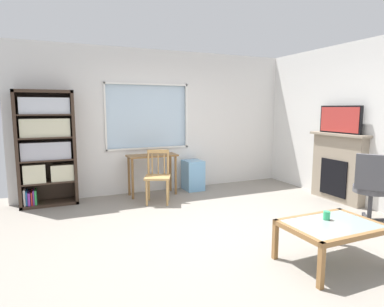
{
  "coord_description": "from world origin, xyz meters",
  "views": [
    {
      "loc": [
        -1.99,
        -3.56,
        1.62
      ],
      "look_at": [
        -0.07,
        0.81,
        0.95
      ],
      "focal_mm": 30.5,
      "sensor_mm": 36.0,
      "label": 1
    }
  ],
  "objects_px": {
    "wooden_chair": "(158,176)",
    "fireplace": "(338,167)",
    "bookshelf": "(46,145)",
    "desk_under_window": "(152,163)",
    "tv": "(340,120)",
    "office_chair": "(371,185)",
    "sippy_cup": "(327,215)",
    "coffee_table": "(332,229)",
    "plastic_drawer_unit": "(193,175)"
  },
  "relations": [
    {
      "from": "wooden_chair",
      "to": "fireplace",
      "type": "height_order",
      "value": "fireplace"
    },
    {
      "from": "bookshelf",
      "to": "wooden_chair",
      "type": "distance_m",
      "value": 1.9
    },
    {
      "from": "desk_under_window",
      "to": "bookshelf",
      "type": "bearing_deg",
      "value": 176.57
    },
    {
      "from": "desk_under_window",
      "to": "fireplace",
      "type": "height_order",
      "value": "fireplace"
    },
    {
      "from": "tv",
      "to": "wooden_chair",
      "type": "bearing_deg",
      "value": 158.55
    },
    {
      "from": "office_chair",
      "to": "wooden_chair",
      "type": "bearing_deg",
      "value": 137.45
    },
    {
      "from": "bookshelf",
      "to": "sippy_cup",
      "type": "height_order",
      "value": "bookshelf"
    },
    {
      "from": "fireplace",
      "to": "tv",
      "type": "xyz_separation_m",
      "value": [
        -0.02,
        0.0,
        0.82
      ]
    },
    {
      "from": "coffee_table",
      "to": "bookshelf",
      "type": "bearing_deg",
      "value": 127.64
    },
    {
      "from": "bookshelf",
      "to": "desk_under_window",
      "type": "height_order",
      "value": "bookshelf"
    },
    {
      "from": "bookshelf",
      "to": "plastic_drawer_unit",
      "type": "relative_size",
      "value": 3.22
    },
    {
      "from": "bookshelf",
      "to": "sippy_cup",
      "type": "relative_size",
      "value": 21.11
    },
    {
      "from": "office_chair",
      "to": "sippy_cup",
      "type": "xyz_separation_m",
      "value": [
        -1.38,
        -0.55,
        -0.07
      ]
    },
    {
      "from": "tv",
      "to": "fireplace",
      "type": "bearing_deg",
      "value": 0.0
    },
    {
      "from": "tv",
      "to": "office_chair",
      "type": "xyz_separation_m",
      "value": [
        -0.51,
        -1.05,
        -0.86
      ]
    },
    {
      "from": "desk_under_window",
      "to": "coffee_table",
      "type": "relative_size",
      "value": 0.94
    },
    {
      "from": "fireplace",
      "to": "tv",
      "type": "bearing_deg",
      "value": 180.0
    },
    {
      "from": "wooden_chair",
      "to": "fireplace",
      "type": "xyz_separation_m",
      "value": [
        2.91,
        -1.14,
        0.13
      ]
    },
    {
      "from": "tv",
      "to": "sippy_cup",
      "type": "height_order",
      "value": "tv"
    },
    {
      "from": "plastic_drawer_unit",
      "to": "sippy_cup",
      "type": "distance_m",
      "value": 3.31
    },
    {
      "from": "coffee_table",
      "to": "office_chair",
      "type": "bearing_deg",
      "value": 24.96
    },
    {
      "from": "tv",
      "to": "sippy_cup",
      "type": "bearing_deg",
      "value": -139.75
    },
    {
      "from": "fireplace",
      "to": "office_chair",
      "type": "xyz_separation_m",
      "value": [
        -0.52,
        -1.05,
        -0.04
      ]
    },
    {
      "from": "wooden_chair",
      "to": "office_chair",
      "type": "distance_m",
      "value": 3.24
    },
    {
      "from": "desk_under_window",
      "to": "sippy_cup",
      "type": "xyz_separation_m",
      "value": [
        0.94,
        -3.25,
        -0.13
      ]
    },
    {
      "from": "wooden_chair",
      "to": "sippy_cup",
      "type": "relative_size",
      "value": 10.0
    },
    {
      "from": "wooden_chair",
      "to": "sippy_cup",
      "type": "distance_m",
      "value": 2.91
    },
    {
      "from": "fireplace",
      "to": "plastic_drawer_unit",
      "type": "bearing_deg",
      "value": 139.61
    },
    {
      "from": "desk_under_window",
      "to": "office_chair",
      "type": "height_order",
      "value": "office_chair"
    },
    {
      "from": "wooden_chair",
      "to": "coffee_table",
      "type": "bearing_deg",
      "value": -71.29
    },
    {
      "from": "fireplace",
      "to": "bookshelf",
      "type": "bearing_deg",
      "value": 159.17
    },
    {
      "from": "coffee_table",
      "to": "sippy_cup",
      "type": "xyz_separation_m",
      "value": [
        0.04,
        0.11,
        0.11
      ]
    },
    {
      "from": "wooden_chair",
      "to": "coffee_table",
      "type": "relative_size",
      "value": 0.92
    },
    {
      "from": "tv",
      "to": "coffee_table",
      "type": "height_order",
      "value": "tv"
    },
    {
      "from": "desk_under_window",
      "to": "wooden_chair",
      "type": "distance_m",
      "value": 0.54
    },
    {
      "from": "desk_under_window",
      "to": "sippy_cup",
      "type": "relative_size",
      "value": 10.17
    },
    {
      "from": "wooden_chair",
      "to": "coffee_table",
      "type": "distance_m",
      "value": 3.01
    },
    {
      "from": "desk_under_window",
      "to": "sippy_cup",
      "type": "distance_m",
      "value": 3.39
    },
    {
      "from": "plastic_drawer_unit",
      "to": "coffee_table",
      "type": "height_order",
      "value": "plastic_drawer_unit"
    },
    {
      "from": "office_chair",
      "to": "fireplace",
      "type": "bearing_deg",
      "value": 63.53
    },
    {
      "from": "office_chair",
      "to": "coffee_table",
      "type": "relative_size",
      "value": 1.03
    },
    {
      "from": "plastic_drawer_unit",
      "to": "sippy_cup",
      "type": "bearing_deg",
      "value": -88.4
    },
    {
      "from": "tv",
      "to": "desk_under_window",
      "type": "bearing_deg",
      "value": 149.73
    },
    {
      "from": "plastic_drawer_unit",
      "to": "coffee_table",
      "type": "bearing_deg",
      "value": -89.05
    },
    {
      "from": "plastic_drawer_unit",
      "to": "tv",
      "type": "distance_m",
      "value": 2.85
    },
    {
      "from": "desk_under_window",
      "to": "tv",
      "type": "height_order",
      "value": "tv"
    },
    {
      "from": "bookshelf",
      "to": "fireplace",
      "type": "bearing_deg",
      "value": -20.83
    },
    {
      "from": "wooden_chair",
      "to": "sippy_cup",
      "type": "bearing_deg",
      "value": -69.91
    },
    {
      "from": "tv",
      "to": "sippy_cup",
      "type": "xyz_separation_m",
      "value": [
        -1.89,
        -1.6,
        -0.94
      ]
    },
    {
      "from": "office_chair",
      "to": "tv",
      "type": "bearing_deg",
      "value": 64.33
    }
  ]
}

